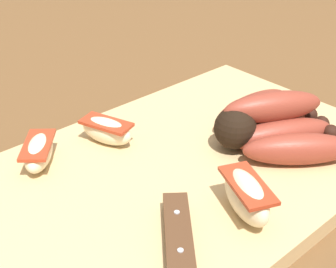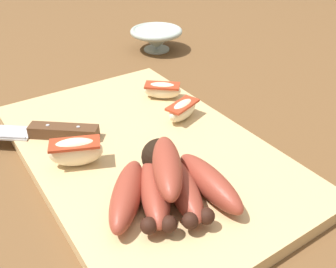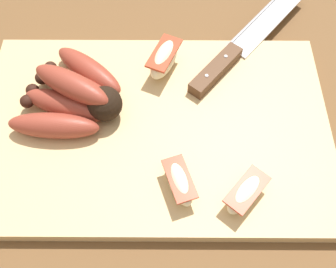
% 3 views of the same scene
% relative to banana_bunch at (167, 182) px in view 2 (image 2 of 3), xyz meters
% --- Properties ---
extents(ground_plane, '(6.00, 6.00, 0.00)m').
position_rel_banana_bunch_xyz_m(ground_plane, '(-0.10, 0.04, -0.04)').
color(ground_plane, brown).
extents(cutting_board, '(0.46, 0.30, 0.02)m').
position_rel_banana_bunch_xyz_m(cutting_board, '(-0.10, 0.03, -0.03)').
color(cutting_board, tan).
rests_on(cutting_board, ground_plane).
extents(banana_bunch, '(0.15, 0.16, 0.06)m').
position_rel_banana_bunch_xyz_m(banana_bunch, '(0.00, 0.00, 0.00)').
color(banana_bunch, black).
rests_on(banana_bunch, cutting_board).
extents(chefs_knife, '(0.20, 0.23, 0.02)m').
position_rel_banana_bunch_xyz_m(chefs_knife, '(-0.22, -0.09, -0.02)').
color(chefs_knife, silver).
rests_on(chefs_knife, cutting_board).
extents(apple_wedge_near, '(0.04, 0.07, 0.03)m').
position_rel_banana_bunch_xyz_m(apple_wedge_near, '(-0.14, 0.12, -0.01)').
color(apple_wedge_near, beige).
rests_on(apple_wedge_near, cutting_board).
extents(apple_wedge_middle, '(0.06, 0.07, 0.03)m').
position_rel_banana_bunch_xyz_m(apple_wedge_middle, '(-0.21, 0.13, -0.01)').
color(apple_wedge_middle, beige).
rests_on(apple_wedge_middle, cutting_board).
extents(apple_wedge_far, '(0.05, 0.07, 0.04)m').
position_rel_banana_bunch_xyz_m(apple_wedge_far, '(-0.12, -0.06, -0.00)').
color(apple_wedge_far, beige).
rests_on(apple_wedge_far, cutting_board).
extents(ceramic_bowl, '(0.12, 0.12, 0.05)m').
position_rel_banana_bunch_xyz_m(ceramic_bowl, '(-0.46, 0.28, -0.01)').
color(ceramic_bowl, '#A8B7AD').
rests_on(ceramic_bowl, ground_plane).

